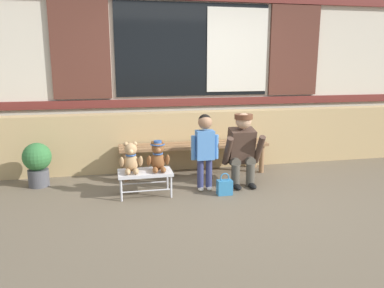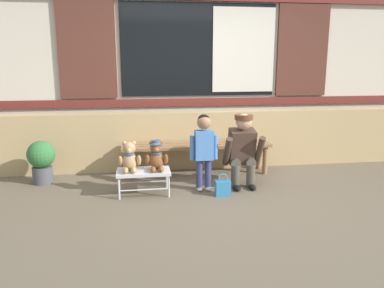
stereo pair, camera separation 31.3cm
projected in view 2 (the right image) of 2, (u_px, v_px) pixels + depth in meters
The scene contains 11 objects.
ground_plane at pixel (224, 199), 4.48m from camera, with size 60.00×60.00×0.00m, color brown.
brick_low_wall at pixel (203, 139), 5.77m from camera, with size 7.60×0.25×0.85m, color tan.
shop_facade at pixel (198, 49), 5.98m from camera, with size 7.75×0.26×3.53m.
wooden_bench_long at pixel (196, 148), 5.40m from camera, with size 2.10×0.40×0.44m.
small_display_bench at pixel (143, 173), 4.59m from camera, with size 0.64×0.36×0.30m.
teddy_bear_plain at pixel (129, 158), 4.53m from camera, with size 0.28×0.26×0.36m.
teddy_bear_with_hat at pixel (156, 156), 4.57m from camera, with size 0.28×0.27×0.36m.
child_standing at pixel (204, 144), 4.66m from camera, with size 0.35×0.18×0.96m.
adult_crouching at pixel (243, 150), 4.86m from camera, with size 0.50×0.49×0.95m.
handbag_on_ground at pixel (223, 188), 4.59m from camera, with size 0.18×0.11×0.27m.
potted_plant at pixel (41, 159), 5.01m from camera, with size 0.36×0.36×0.57m.
Camera 2 is at (-0.99, -4.14, 1.59)m, focal length 35.71 mm.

